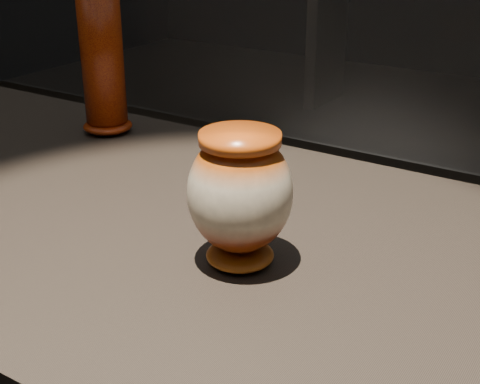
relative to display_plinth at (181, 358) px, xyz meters
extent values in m
cube|color=black|center=(0.00, 0.00, 0.24)|extent=(2.00, 0.80, 0.05)
ellipsoid|color=#692209|center=(0.16, -0.06, 0.28)|extent=(0.10, 0.10, 0.03)
ellipsoid|color=beige|center=(0.16, -0.06, 0.38)|extent=(0.15, 0.15, 0.17)
cylinder|color=#BF5112|center=(0.16, -0.06, 0.45)|extent=(0.11, 0.11, 0.02)
ellipsoid|color=#CF4C0D|center=(-0.39, 0.27, 0.28)|extent=(0.12, 0.12, 0.03)
cylinder|color=#CF4C0D|center=(-0.39, 0.27, 0.44)|extent=(0.10, 0.10, 0.30)
cube|color=black|center=(-1.47, 3.64, -0.21)|extent=(0.08, 0.50, 0.85)
camera|label=1|loc=(0.60, -0.75, 0.73)|focal=50.00mm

